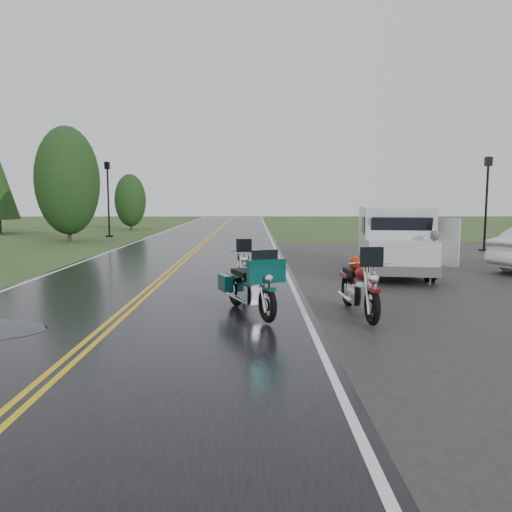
# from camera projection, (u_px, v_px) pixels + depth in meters

# --- Properties ---
(ground) EXTENTS (120.00, 120.00, 0.00)m
(ground) POSITION_uv_depth(u_px,v_px,m) (125.00, 313.00, 10.59)
(ground) COLOR #2D471E
(ground) RESTS_ON ground
(road) EXTENTS (8.00, 100.00, 0.04)m
(road) POSITION_uv_depth(u_px,v_px,m) (187.00, 258.00, 20.52)
(road) COLOR black
(road) RESTS_ON ground
(motorcycle_red) EXTENTS (1.04, 2.50, 1.45)m
(motorcycle_red) POSITION_uv_depth(u_px,v_px,m) (373.00, 291.00, 9.26)
(motorcycle_red) COLOR #610B10
(motorcycle_red) RESTS_ON ground
(motorcycle_teal) EXTENTS (1.70, 2.53, 1.40)m
(motorcycle_teal) POSITION_uv_depth(u_px,v_px,m) (267.00, 290.00, 9.47)
(motorcycle_teal) COLOR #053A38
(motorcycle_teal) RESTS_ON ground
(motorcycle_silver) EXTENTS (0.91, 2.26, 1.32)m
(motorcycle_silver) POSITION_uv_depth(u_px,v_px,m) (244.00, 268.00, 12.86)
(motorcycle_silver) COLOR #9C9FA3
(motorcycle_silver) RESTS_ON ground
(van_white) EXTENTS (3.00, 5.89, 2.21)m
(van_white) POSITION_uv_depth(u_px,v_px,m) (371.00, 244.00, 14.53)
(van_white) COLOR silver
(van_white) RESTS_ON ground
(person_at_van) EXTENTS (0.66, 0.63, 1.52)m
(person_at_van) POSITION_uv_depth(u_px,v_px,m) (432.00, 259.00, 13.98)
(person_at_van) COLOR #545459
(person_at_van) RESTS_ON ground
(lamp_post_far_left) EXTENTS (0.41, 0.41, 4.82)m
(lamp_post_far_left) POSITION_uv_depth(u_px,v_px,m) (108.00, 199.00, 31.76)
(lamp_post_far_left) COLOR black
(lamp_post_far_left) RESTS_ON ground
(lamp_post_far_right) EXTENTS (0.38, 0.38, 4.39)m
(lamp_post_far_right) POSITION_uv_depth(u_px,v_px,m) (486.00, 204.00, 22.94)
(lamp_post_far_right) COLOR black
(lamp_post_far_right) RESTS_ON ground
(tree_left_mid) EXTENTS (3.56, 3.56, 5.57)m
(tree_left_mid) POSITION_uv_depth(u_px,v_px,m) (68.00, 193.00, 28.27)
(tree_left_mid) COLOR #1E3D19
(tree_left_mid) RESTS_ON ground
(tree_left_far) EXTENTS (2.44, 2.44, 3.75)m
(tree_left_far) POSITION_uv_depth(u_px,v_px,m) (131.00, 206.00, 39.28)
(tree_left_far) COLOR #1E3D19
(tree_left_far) RESTS_ON ground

